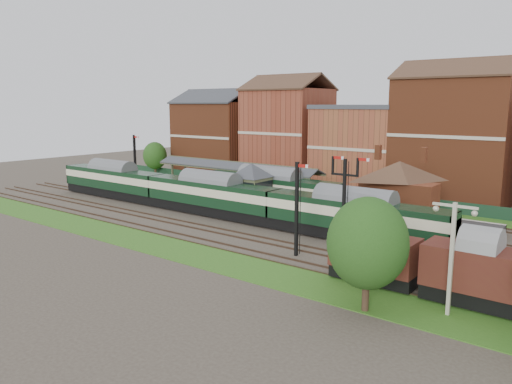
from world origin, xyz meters
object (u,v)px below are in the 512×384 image
Objects in this scene: semaphore_bracket at (344,197)px; goods_van_a at (374,254)px; signal_box at (251,187)px; platform_railcar at (270,189)px; dmu_train at (210,194)px.

goods_van_a is (5.95, -6.50, -2.53)m from semaphore_bracket.
goods_van_a is at bearing -30.27° from signal_box.
signal_box is at bearing -93.89° from platform_railcar.
goods_van_a is at bearing -20.21° from dmu_train.
platform_railcar is at bearing 86.11° from signal_box.
signal_box is at bearing 149.73° from goods_van_a.
platform_railcar is (-14.82, 9.00, -2.09)m from semaphore_bracket.
dmu_train is at bearing -136.80° from signal_box.
platform_railcar is at bearing 60.47° from dmu_train.
dmu_train is 2.89× the size of platform_railcar.
semaphore_bracket is 9.17m from goods_van_a.
platform_railcar is at bearing 148.73° from semaphore_bracket.
semaphore_bracket reaches higher than platform_railcar.
signal_box is 4.80m from dmu_train.
semaphore_bracket is 1.34× the size of goods_van_a.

